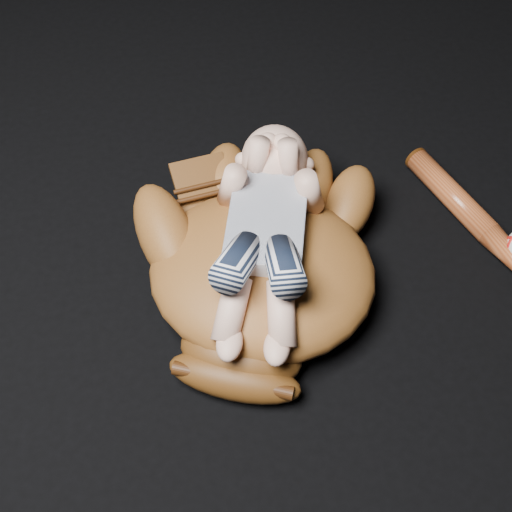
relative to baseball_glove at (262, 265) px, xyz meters
name	(u,v)px	position (x,y,z in m)	size (l,w,h in m)	color
baseball_glove	(262,265)	(0.00, 0.00, 0.00)	(0.42, 0.48, 0.15)	brown
newborn_baby	(265,236)	(0.00, 0.01, 0.06)	(0.18, 0.40, 0.16)	#DFA98F
baseball_bat	(500,244)	(0.39, 0.02, -0.05)	(0.04, 0.45, 0.04)	brown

